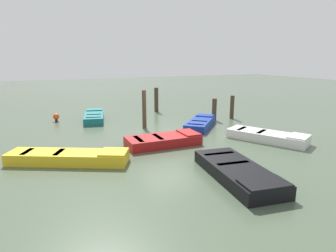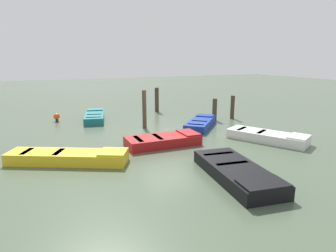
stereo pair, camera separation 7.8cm
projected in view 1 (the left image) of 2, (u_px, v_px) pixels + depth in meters
ground_plane at (168, 133)px, 14.56m from camera, size 80.00×80.00×0.00m
rowboat_black at (238, 172)px, 9.04m from camera, size 3.73×1.89×0.46m
rowboat_blue at (200, 123)px, 15.69m from camera, size 2.95×2.88×0.46m
rowboat_yellow at (69, 157)px, 10.39m from camera, size 2.84×4.18×0.46m
rowboat_white at (268, 136)px, 13.11m from camera, size 3.58×2.60×0.46m
rowboat_teal at (94, 117)px, 17.45m from camera, size 3.32×1.74×0.46m
rowboat_red at (164, 140)px, 12.50m from camera, size 1.37×3.13×0.46m
mooring_piling_mid_left at (232, 107)px, 17.87m from camera, size 0.24×0.24×1.40m
mooring_piling_near_right at (144, 109)px, 15.33m from camera, size 0.21×0.21×2.00m
mooring_piling_far_left at (214, 109)px, 17.37m from camera, size 0.27×0.27×1.29m
mooring_piling_near_left at (156, 100)px, 20.16m from camera, size 0.27×0.27×1.64m
marker_buoy at (56, 117)px, 17.08m from camera, size 0.36×0.36×0.48m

